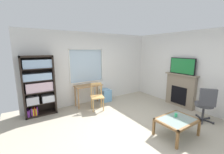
{
  "coord_description": "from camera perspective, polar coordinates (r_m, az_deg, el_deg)",
  "views": [
    {
      "loc": [
        -2.38,
        -2.66,
        2.02
      ],
      "look_at": [
        -0.03,
        0.96,
        1.2
      ],
      "focal_mm": 23.27,
      "sensor_mm": 36.0,
      "label": 1
    }
  ],
  "objects": [
    {
      "name": "plastic_drawer_unit",
      "position": [
        5.82,
        -2.6,
        -7.13
      ],
      "size": [
        0.35,
        0.4,
        0.47
      ],
      "primitive_type": "cube",
      "color": "#72ADDB",
      "rests_on": "ground"
    },
    {
      "name": "wall_right",
      "position": [
        5.65,
        28.43,
        2.33
      ],
      "size": [
        0.12,
        5.04,
        2.64
      ],
      "primitive_type": "cube",
      "color": "silver",
      "rests_on": "ground"
    },
    {
      "name": "wooden_chair",
      "position": [
        4.98,
        -5.92,
        -7.53
      ],
      "size": [
        0.51,
        0.5,
        0.9
      ],
      "color": "tan",
      "rests_on": "ground"
    },
    {
      "name": "sippy_cup",
      "position": [
        3.94,
        23.84,
        -13.53
      ],
      "size": [
        0.07,
        0.07,
        0.09
      ],
      "primitive_type": "cylinder",
      "color": "#33B770",
      "rests_on": "coffee_table"
    },
    {
      "name": "fireplace",
      "position": [
        5.76,
        25.28,
        -4.68
      ],
      "size": [
        0.26,
        1.14,
        1.18
      ],
      "color": "gray",
      "rests_on": "ground"
    },
    {
      "name": "desk_under_window",
      "position": [
        5.34,
        -9.25,
        -4.49
      ],
      "size": [
        0.99,
        0.44,
        0.76
      ],
      "color": "#A37547",
      "rests_on": "ground"
    },
    {
      "name": "office_chair",
      "position": [
        4.85,
        32.81,
        -8.62
      ],
      "size": [
        0.62,
        0.58,
        1.0
      ],
      "color": "#4C4C51",
      "rests_on": "ground"
    },
    {
      "name": "bookshelf",
      "position": [
        4.97,
        -26.93,
        -2.52
      ],
      "size": [
        0.9,
        0.38,
        1.85
      ],
      "color": "black",
      "rests_on": "ground"
    },
    {
      "name": "wall_back_with_window",
      "position": [
        5.67,
        -7.63,
        3.44
      ],
      "size": [
        4.99,
        0.15,
        2.64
      ],
      "color": "silver",
      "rests_on": "ground"
    },
    {
      "name": "tv",
      "position": [
        5.59,
        25.89,
        3.9
      ],
      "size": [
        0.06,
        0.9,
        0.56
      ],
      "color": "black",
      "rests_on": "fireplace"
    },
    {
      "name": "ground",
      "position": [
        4.11,
        8.1,
        -18.98
      ],
      "size": [
        5.99,
        5.84,
        0.02
      ],
      "primitive_type": "cube",
      "color": "#B2A893"
    },
    {
      "name": "coffee_table",
      "position": [
        3.89,
        24.1,
        -15.63
      ],
      "size": [
        0.91,
        0.66,
        0.42
      ],
      "color": "#8C9E99",
      "rests_on": "ground"
    }
  ]
}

